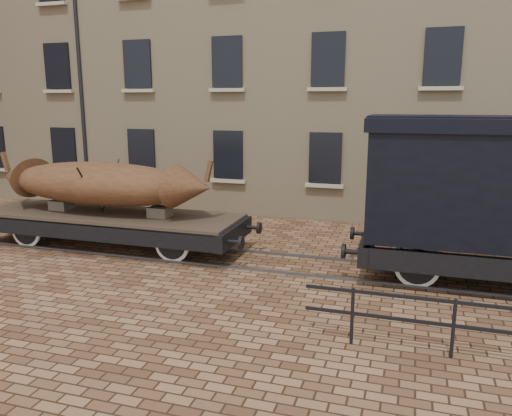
% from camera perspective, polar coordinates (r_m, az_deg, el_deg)
% --- Properties ---
extents(ground, '(90.00, 90.00, 0.00)m').
position_cam_1_polar(ground, '(13.03, -0.42, -6.06)').
color(ground, '#543420').
extents(warehouse_cream, '(40.00, 10.19, 14.00)m').
position_cam_1_polar(warehouse_cream, '(21.99, 16.11, 19.32)').
color(warehouse_cream, beige).
rests_on(warehouse_cream, ground).
extents(rail_track, '(30.00, 1.52, 0.06)m').
position_cam_1_polar(rail_track, '(13.02, -0.42, -5.93)').
color(rail_track, '#59595E').
rests_on(rail_track, ground).
extents(flatcar_wagon, '(8.42, 2.28, 1.27)m').
position_cam_1_polar(flatcar_wagon, '(14.62, -16.36, -1.32)').
color(flatcar_wagon, '#463727').
rests_on(flatcar_wagon, ground).
extents(iron_boat, '(6.83, 1.99, 1.62)m').
position_cam_1_polar(iron_boat, '(14.55, -17.34, 2.72)').
color(iron_boat, brown).
rests_on(iron_boat, flatcar_wagon).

